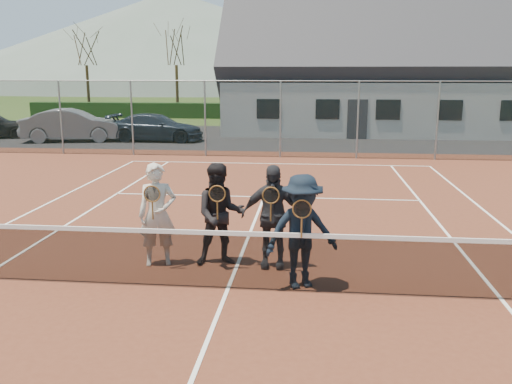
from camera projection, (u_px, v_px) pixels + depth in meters
ground at (288, 138)px, 27.87m from camera, size 220.00×220.00×0.00m
court_surface at (228, 290)px, 8.45m from camera, size 30.00×30.00×0.02m
tarmac_carpark at (211, 137)px, 28.27m from camera, size 40.00×12.00×0.01m
hedge_row at (295, 111)px, 39.40m from camera, size 40.00×1.20×1.10m
hill_west at (173, 41)px, 101.28m from camera, size 110.00×110.00×18.00m
hill_centre at (420, 28)px, 96.30m from camera, size 120.00×120.00×22.00m
car_b at (73, 125)px, 26.47m from camera, size 5.04×2.68×1.58m
car_c at (156, 128)px, 26.61m from camera, size 4.63×1.95×1.34m
court_markings at (228, 289)px, 8.44m from camera, size 11.03×23.83×0.01m
tennis_net at (228, 258)px, 8.33m from camera, size 11.68×0.08×1.10m
perimeter_fence at (280, 119)px, 21.23m from camera, size 30.07×0.07×3.02m
clubhouse at (363, 60)px, 30.49m from camera, size 15.60×8.20×7.70m
tree_a at (85, 39)px, 40.86m from camera, size 3.20×3.20×7.77m
tree_b at (176, 38)px, 40.15m from camera, size 3.20×3.20×7.77m
tree_c at (325, 37)px, 39.04m from camera, size 3.20×3.20×7.77m
tree_d at (468, 36)px, 38.03m from camera, size 3.20×3.20×7.77m
player_a at (157, 215)px, 9.36m from camera, size 0.75×0.60×1.80m
player_b at (220, 214)px, 9.37m from camera, size 1.01×0.86×1.80m
player_c at (272, 216)px, 9.25m from camera, size 1.06×0.50×1.80m
player_d at (302, 232)px, 8.36m from camera, size 1.33×1.05×1.80m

